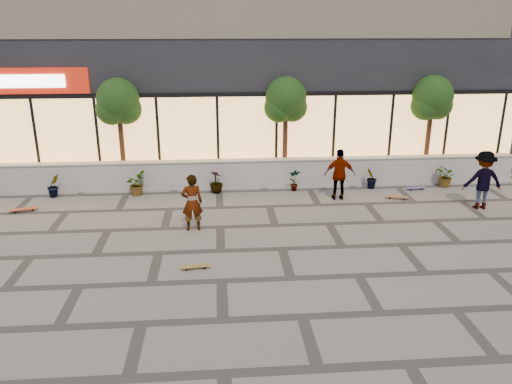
{
  "coord_description": "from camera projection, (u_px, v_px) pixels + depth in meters",
  "views": [
    {
      "loc": [
        -0.01,
        -10.4,
        5.72
      ],
      "look_at": [
        1.01,
        2.58,
        1.3
      ],
      "focal_mm": 35.0,
      "sensor_mm": 36.0,
      "label": 1
    }
  ],
  "objects": [
    {
      "name": "ground",
      "position": [
        222.0,
        281.0,
        11.66
      ],
      "size": [
        80.0,
        80.0,
        0.0
      ],
      "primitive_type": "plane",
      "color": "gray",
      "rests_on": "ground"
    },
    {
      "name": "planter_wall",
      "position": [
        219.0,
        174.0,
        18.1
      ],
      "size": [
        22.0,
        0.42,
        1.04
      ],
      "color": "silver",
      "rests_on": "ground"
    },
    {
      "name": "retail_building",
      "position": [
        216.0,
        58.0,
        22.08
      ],
      "size": [
        24.0,
        9.17,
        8.5
      ],
      "color": "#232428",
      "rests_on": "ground"
    },
    {
      "name": "shrub_b",
      "position": [
        54.0,
        186.0,
        17.19
      ],
      "size": [
        0.57,
        0.57,
        0.81
      ],
      "primitive_type": "imported",
      "rotation": [
        0.0,
        0.0,
        0.82
      ],
      "color": "#1A3711",
      "rests_on": "ground"
    },
    {
      "name": "shrub_c",
      "position": [
        136.0,
        184.0,
        17.4
      ],
      "size": [
        0.68,
        0.77,
        0.81
      ],
      "primitive_type": "imported",
      "rotation": [
        0.0,
        0.0,
        1.64
      ],
      "color": "#1A3711",
      "rests_on": "ground"
    },
    {
      "name": "shrub_d",
      "position": [
        216.0,
        182.0,
        17.61
      ],
      "size": [
        0.64,
        0.64,
        0.81
      ],
      "primitive_type": "imported",
      "rotation": [
        0.0,
        0.0,
        2.46
      ],
      "color": "#1A3711",
      "rests_on": "ground"
    },
    {
      "name": "shrub_e",
      "position": [
        295.0,
        180.0,
        17.82
      ],
      "size": [
        0.46,
        0.35,
        0.81
      ],
      "primitive_type": "imported",
      "rotation": [
        0.0,
        0.0,
        3.28
      ],
      "color": "#1A3711",
      "rests_on": "ground"
    },
    {
      "name": "shrub_f",
      "position": [
        371.0,
        178.0,
        18.02
      ],
      "size": [
        0.55,
        0.57,
        0.81
      ],
      "primitive_type": "imported",
      "rotation": [
        0.0,
        0.0,
        4.1
      ],
      "color": "#1A3711",
      "rests_on": "ground"
    },
    {
      "name": "shrub_g",
      "position": [
        446.0,
        176.0,
        18.23
      ],
      "size": [
        0.77,
        0.84,
        0.81
      ],
      "primitive_type": "imported",
      "rotation": [
        0.0,
        0.0,
        4.92
      ],
      "color": "#1A3711",
      "rests_on": "ground"
    },
    {
      "name": "tree_midwest",
      "position": [
        118.0,
        104.0,
        17.71
      ],
      "size": [
        1.6,
        1.5,
        3.92
      ],
      "color": "#4E2E1B",
      "rests_on": "ground"
    },
    {
      "name": "tree_mideast",
      "position": [
        286.0,
        102.0,
        18.15
      ],
      "size": [
        1.6,
        1.5,
        3.92
      ],
      "color": "#4E2E1B",
      "rests_on": "ground"
    },
    {
      "name": "tree_east",
      "position": [
        432.0,
        100.0,
        18.56
      ],
      "size": [
        1.6,
        1.5,
        3.92
      ],
      "color": "#4E2E1B",
      "rests_on": "ground"
    },
    {
      "name": "skater_center",
      "position": [
        192.0,
        202.0,
        14.3
      ],
      "size": [
        0.66,
        0.48,
        1.68
      ],
      "primitive_type": "imported",
      "rotation": [
        0.0,
        0.0,
        3.27
      ],
      "color": "white",
      "rests_on": "ground"
    },
    {
      "name": "skater_right_near",
      "position": [
        340.0,
        175.0,
        16.81
      ],
      "size": [
        1.06,
        0.52,
        1.75
      ],
      "primitive_type": "imported",
      "rotation": [
        0.0,
        0.0,
        3.05
      ],
      "color": "white",
      "rests_on": "ground"
    },
    {
      "name": "skater_right_far",
      "position": [
        483.0,
        180.0,
        15.97
      ],
      "size": [
        1.28,
        0.8,
        1.9
      ],
      "primitive_type": "imported",
      "rotation": [
        0.0,
        0.0,
        3.06
      ],
      "color": "maroon",
      "rests_on": "ground"
    },
    {
      "name": "skateboard_center",
      "position": [
        195.0,
        266.0,
        12.21
      ],
      "size": [
        0.73,
        0.26,
        0.09
      ],
      "rotation": [
        0.0,
        0.0,
        0.11
      ],
      "color": "olive",
      "rests_on": "ground"
    },
    {
      "name": "skateboard_left",
      "position": [
        24.0,
        209.0,
        15.92
      ],
      "size": [
        0.88,
        0.45,
        0.1
      ],
      "rotation": [
        0.0,
        0.0,
        0.29
      ],
      "color": "#B54421",
      "rests_on": "ground"
    },
    {
      "name": "skateboard_right_near",
      "position": [
        397.0,
        197.0,
        17.06
      ],
      "size": [
        0.78,
        0.43,
        0.09
      ],
      "rotation": [
        0.0,
        0.0,
        -0.33
      ],
      "color": "brown",
      "rests_on": "ground"
    },
    {
      "name": "skateboard_right_far",
      "position": [
        416.0,
        188.0,
        18.01
      ],
      "size": [
        0.74,
        0.27,
        0.09
      ],
      "rotation": [
        0.0,
        0.0,
        0.12
      ],
      "color": "#665094",
      "rests_on": "ground"
    }
  ]
}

